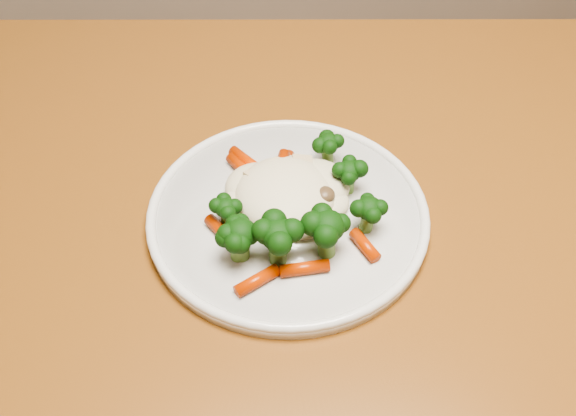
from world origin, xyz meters
name	(u,v)px	position (x,y,z in m)	size (l,w,h in m)	color
dining_table	(183,322)	(0.25, 0.14, 0.66)	(1.39, 1.03, 0.75)	brown
plate	(288,217)	(0.36, 0.18, 0.76)	(0.28, 0.28, 0.01)	white
meal	(288,207)	(0.36, 0.17, 0.78)	(0.17, 0.19, 0.05)	beige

